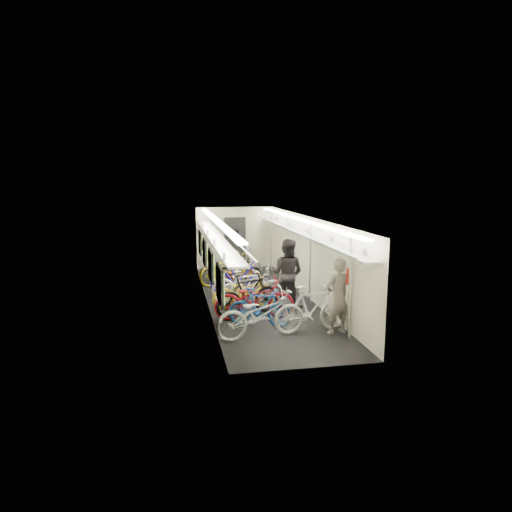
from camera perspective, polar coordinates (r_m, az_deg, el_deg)
name	(u,v)px	position (r m, az deg, el deg)	size (l,w,h in m)	color
train_car_shell	(242,240)	(13.71, -1.74, 1.95)	(10.00, 10.00, 10.00)	black
bicycle_0	(261,314)	(10.12, 0.62, -7.25)	(0.73, 2.08, 1.09)	silver
bicycle_1	(260,307)	(10.91, 0.50, -6.45)	(0.44, 1.55, 0.93)	#19499A
bicycle_2	(255,299)	(11.41, -0.18, -5.39)	(0.70, 2.01, 1.06)	maroon
bicycle_3	(248,295)	(11.72, -1.00, -4.85)	(0.52, 1.85, 1.11)	black
bicycle_4	(245,291)	(12.43, -1.44, -4.44)	(0.62, 1.77, 0.93)	yellow
bicycle_5	(245,287)	(12.92, -1.34, -3.84)	(0.45, 1.59, 0.96)	white
bicycle_6	(248,285)	(12.84, -1.00, -3.59)	(0.73, 2.10, 1.10)	#BCBAC0
bicycle_7	(240,278)	(13.70, -2.07, -2.76)	(0.52, 1.83, 1.10)	#201AA0
bicycle_8	(238,278)	(14.14, -2.21, -2.76)	(0.61, 1.74, 0.91)	#A03B11
bicycle_9	(239,271)	(15.17, -2.18, -1.87)	(0.44, 1.55, 0.93)	black
bicycle_10	(227,269)	(15.21, -3.69, -1.58)	(0.71, 2.04, 1.07)	gold
bicycle_11	(312,309)	(10.56, 7.00, -6.56)	(0.52, 1.85, 1.11)	silver
bicycle_12	(234,263)	(16.15, -2.74, -0.90)	(0.71, 2.05, 1.08)	slate
passenger_near	(337,296)	(10.51, 10.11, -4.97)	(0.63, 0.41, 1.73)	gray
passenger_mid	(287,273)	(12.42, 3.91, -2.19)	(0.92, 0.72, 1.90)	black
backpack	(352,276)	(10.68, 11.95, -2.50)	(0.26, 0.14, 0.38)	#AB1D11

